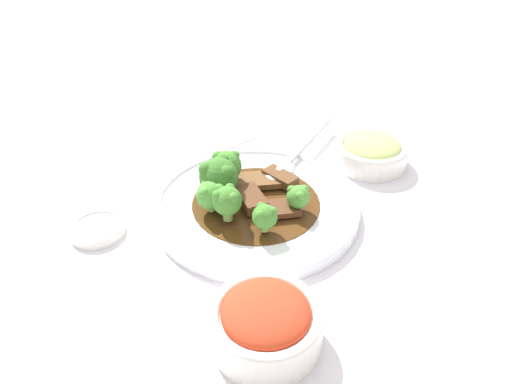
{
  "coord_description": "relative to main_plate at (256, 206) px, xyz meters",
  "views": [
    {
      "loc": [
        -0.32,
        -0.46,
        0.44
      ],
      "look_at": [
        0.0,
        0.0,
        0.03
      ],
      "focal_mm": 35.0,
      "sensor_mm": 36.0,
      "label": 1
    }
  ],
  "objects": [
    {
      "name": "beef_strip_2",
      "position": [
        0.06,
        0.02,
        0.02
      ],
      "size": [
        0.03,
        0.06,
        0.01
      ],
      "color": "brown",
      "rests_on": "main_plate"
    },
    {
      "name": "paper_napkin",
      "position": [
        0.06,
        0.22,
        -0.01
      ],
      "size": [
        0.11,
        0.1,
        0.01
      ],
      "color": "silver",
      "rests_on": "ground_plane"
    },
    {
      "name": "broccoli_floret_5",
      "position": [
        -0.06,
        0.02,
        0.03
      ],
      "size": [
        0.04,
        0.04,
        0.04
      ],
      "color": "#7FA84C",
      "rests_on": "main_plate"
    },
    {
      "name": "beef_strip_3",
      "position": [
        0.02,
        0.04,
        0.01
      ],
      "size": [
        0.08,
        0.07,
        0.01
      ],
      "color": "brown",
      "rests_on": "main_plate"
    },
    {
      "name": "broccoli_floret_0",
      "position": [
        -0.01,
        0.06,
        0.04
      ],
      "size": [
        0.04,
        0.04,
        0.05
      ],
      "color": "#8EB756",
      "rests_on": "main_plate"
    },
    {
      "name": "broccoli_floret_4",
      "position": [
        -0.05,
        -0.01,
        0.04
      ],
      "size": [
        0.04,
        0.04,
        0.05
      ],
      "color": "#7FA84C",
      "rests_on": "main_plate"
    },
    {
      "name": "broccoli_floret_2",
      "position": [
        -0.03,
        -0.06,
        0.03
      ],
      "size": [
        0.03,
        0.03,
        0.04
      ],
      "color": "#7FA84C",
      "rests_on": "main_plate"
    },
    {
      "name": "sauce_dish",
      "position": [
        -0.2,
        0.08,
        -0.0
      ],
      "size": [
        0.07,
        0.07,
        0.01
      ],
      "color": "white",
      "rests_on": "ground_plane"
    },
    {
      "name": "ground_plane",
      "position": [
        0.0,
        0.0,
        -0.01
      ],
      "size": [
        4.0,
        4.0,
        0.0
      ],
      "primitive_type": "plane",
      "color": "silver"
    },
    {
      "name": "beef_strip_1",
      "position": [
        0.01,
        -0.04,
        0.01
      ],
      "size": [
        0.07,
        0.06,
        0.01
      ],
      "color": "#56331E",
      "rests_on": "main_plate"
    },
    {
      "name": "broccoli_floret_3",
      "position": [
        0.04,
        -0.05,
        0.03
      ],
      "size": [
        0.03,
        0.03,
        0.04
      ],
      "color": "#7FA84C",
      "rests_on": "main_plate"
    },
    {
      "name": "broccoli_floret_1",
      "position": [
        -0.04,
        0.04,
        0.04
      ],
      "size": [
        0.05,
        0.05,
        0.06
      ],
      "color": "#8EB756",
      "rests_on": "main_plate"
    },
    {
      "name": "beef_strip_0",
      "position": [
        -0.01,
        -0.0,
        0.02
      ],
      "size": [
        0.04,
        0.06,
        0.01
      ],
      "color": "#56331E",
      "rests_on": "main_plate"
    },
    {
      "name": "main_plate",
      "position": [
        0.0,
        0.0,
        0.0
      ],
      "size": [
        0.29,
        0.29,
        0.02
      ],
      "color": "white",
      "rests_on": "ground_plane"
    },
    {
      "name": "serving_spoon",
      "position": [
        0.09,
        0.04,
        0.02
      ],
      "size": [
        0.22,
        0.12,
        0.01
      ],
      "color": "#B7B7BC",
      "rests_on": "main_plate"
    },
    {
      "name": "side_bowl_appetizer",
      "position": [
        0.23,
        0.0,
        0.01
      ],
      "size": [
        0.12,
        0.12,
        0.05
      ],
      "color": "white",
      "rests_on": "ground_plane"
    },
    {
      "name": "side_bowl_kimchi",
      "position": [
        -0.12,
        -0.19,
        0.02
      ],
      "size": [
        0.12,
        0.12,
        0.06
      ],
      "color": "white",
      "rests_on": "ground_plane"
    }
  ]
}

